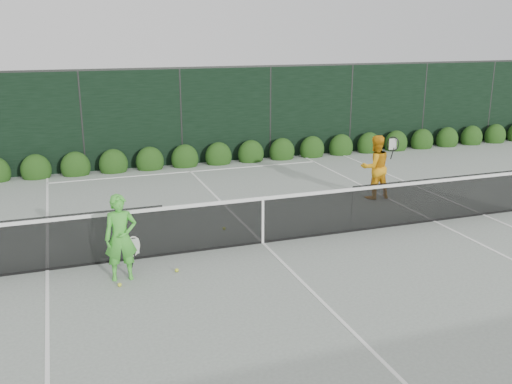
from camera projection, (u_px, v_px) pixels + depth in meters
name	position (u px, v px, depth m)	size (l,w,h in m)	color
ground	(263.00, 243.00, 11.53)	(80.00, 80.00, 0.00)	gray
tennis_net	(262.00, 218.00, 11.37)	(12.90, 0.10, 1.07)	black
player_woman	(121.00, 238.00, 9.68)	(0.63, 0.39, 1.51)	green
player_man	(375.00, 167.00, 14.41)	(0.89, 0.62, 1.63)	orange
court_lines	(263.00, 243.00, 11.53)	(11.03, 23.83, 0.01)	white
windscreen_fence	(324.00, 210.00, 8.65)	(32.00, 21.07, 3.06)	black
hedge_row	(185.00, 159.00, 17.95)	(31.66, 0.65, 0.94)	#18380F
tennis_balls	(164.00, 255.00, 10.82)	(2.52, 2.20, 0.07)	#D2E031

